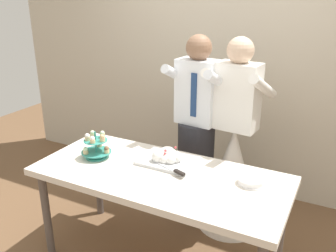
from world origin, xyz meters
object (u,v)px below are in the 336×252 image
(main_cake_tray, at_px, (167,157))
(plate_stack, at_px, (251,181))
(dessert_table, at_px, (160,182))
(person_groom, at_px, (196,141))
(cupcake_stand, at_px, (96,146))
(person_bride, at_px, (232,165))

(main_cake_tray, bearing_deg, plate_stack, -2.36)
(dessert_table, bearing_deg, plate_stack, 12.94)
(person_groom, bearing_deg, plate_stack, -41.43)
(cupcake_stand, distance_m, main_cake_tray, 0.55)
(dessert_table, bearing_deg, person_bride, 66.20)
(main_cake_tray, bearing_deg, dessert_table, -81.92)
(plate_stack, distance_m, person_bride, 0.68)
(cupcake_stand, relative_size, person_bride, 0.14)
(dessert_table, distance_m, person_groom, 0.70)
(plate_stack, distance_m, person_groom, 0.85)
(dessert_table, height_order, cupcake_stand, cupcake_stand)
(person_bride, bearing_deg, dessert_table, -113.80)
(dessert_table, xyz_separation_m, cupcake_stand, (-0.55, 0.01, 0.16))
(cupcake_stand, height_order, plate_stack, cupcake_stand)
(person_groom, xyz_separation_m, person_bride, (0.33, 0.01, -0.16))
(cupcake_stand, bearing_deg, plate_stack, 6.65)
(plate_stack, bearing_deg, main_cake_tray, 177.64)
(person_bride, bearing_deg, person_groom, -177.88)
(dessert_table, bearing_deg, main_cake_tray, 98.08)
(cupcake_stand, xyz_separation_m, main_cake_tray, (0.53, 0.16, -0.05))
(plate_stack, xyz_separation_m, person_groom, (-0.64, 0.56, -0.05))
(dessert_table, height_order, person_groom, person_groom)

